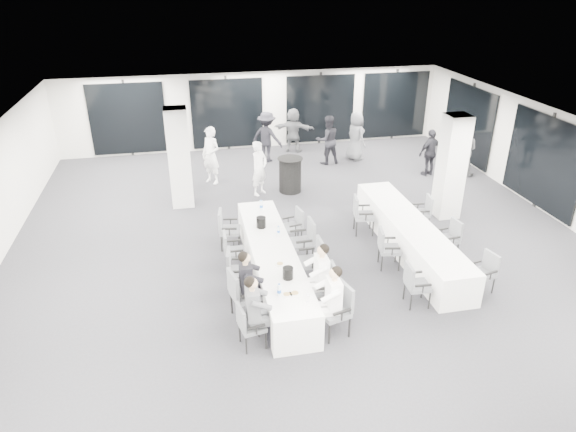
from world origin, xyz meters
name	(u,v)px	position (x,y,z in m)	size (l,w,h in m)	color
room	(329,175)	(0.89, 1.11, 1.39)	(14.04, 16.04, 2.84)	#26262B
column_left	(179,158)	(-2.80, 3.20, 1.40)	(0.60, 0.60, 2.80)	silver
column_right	(451,167)	(4.20, 1.00, 1.40)	(0.60, 0.60, 2.80)	silver
banquet_table_main	(273,264)	(-0.99, -1.22, 0.38)	(0.90, 5.00, 0.75)	white
banquet_table_side	(409,236)	(2.41, -0.62, 0.38)	(0.90, 5.00, 0.75)	white
cocktail_table	(290,175)	(0.40, 3.51, 0.54)	(0.76, 0.76, 1.06)	black
chair_main_left_near	(248,324)	(-1.81, -3.31, 0.50)	(0.51, 0.54, 0.87)	#54575C
chair_main_left_second	(241,292)	(-1.83, -2.45, 0.59)	(0.63, 0.66, 1.04)	#54575C
chair_main_left_mid	(236,269)	(-1.82, -1.53, 0.55)	(0.56, 0.60, 0.97)	#54575C
chair_main_left_fourth	(231,249)	(-1.82, -0.63, 0.52)	(0.46, 0.52, 0.90)	#54575C
chair_main_left_far	(226,227)	(-1.82, 0.40, 0.55)	(0.56, 0.60, 0.97)	#54575C
chair_main_right_near	(338,307)	(-0.15, -3.25, 0.58)	(0.62, 0.64, 1.01)	#54575C
chair_main_right_second	(326,284)	(-0.16, -2.46, 0.55)	(0.51, 0.56, 0.96)	#54575C
chair_main_right_mid	(314,258)	(-0.15, -1.44, 0.56)	(0.50, 0.56, 0.98)	#54575C
chair_main_right_fourth	(305,239)	(-0.15, -0.64, 0.59)	(0.54, 0.60, 1.04)	#54575C
chair_main_right_far	(295,224)	(-0.16, 0.35, 0.50)	(0.51, 0.55, 0.87)	#54575C
chair_side_left_near	(415,282)	(1.58, -2.71, 0.52)	(0.48, 0.53, 0.91)	#54575C
chair_side_left_mid	(386,246)	(1.58, -1.23, 0.53)	(0.55, 0.58, 0.93)	#54575C
chair_side_left_far	(361,213)	(1.58, 0.48, 0.56)	(0.58, 0.62, 0.99)	#54575C
chair_side_right_near	(485,270)	(3.23, -2.53, 0.49)	(0.52, 0.55, 0.86)	#54575C
chair_side_right_mid	(450,236)	(3.24, -1.03, 0.51)	(0.50, 0.54, 0.89)	#54575C
chair_side_right_far	(423,210)	(3.24, 0.40, 0.51)	(0.52, 0.55, 0.90)	#54575C
seated_guest_a	(256,307)	(-1.66, -3.29, 0.81)	(0.50, 0.38, 1.44)	#515358
seated_guest_b	(249,280)	(-1.66, -2.43, 0.81)	(0.50, 0.38, 1.44)	black
seated_guest_c	(330,297)	(-0.32, -3.28, 0.81)	(0.50, 0.38, 1.44)	white
seated_guest_d	(318,273)	(-0.32, -2.45, 0.81)	(0.50, 0.38, 1.44)	white
standing_guest_a	(259,165)	(-0.53, 3.50, 0.92)	(0.67, 0.54, 1.85)	white
standing_guest_b	(328,137)	(2.17, 5.69, 0.96)	(0.92, 0.56, 1.91)	black
standing_guest_c	(267,134)	(0.18, 6.37, 0.99)	(1.28, 0.65, 1.98)	black
standing_guest_d	(431,150)	(5.11, 3.93, 0.87)	(1.02, 0.57, 1.74)	black
standing_guest_e	(356,133)	(3.25, 5.90, 0.95)	(0.92, 0.56, 1.91)	#515358
standing_guest_f	(293,127)	(1.30, 7.20, 0.92)	(1.68, 0.65, 1.83)	#515358
standing_guest_g	(211,152)	(-1.85, 4.72, 1.01)	(0.74, 0.60, 2.03)	white
standing_guest_h	(465,147)	(6.20, 3.76, 0.95)	(0.92, 0.56, 1.90)	#515358
ice_bucket_near	(288,273)	(-0.91, -2.41, 0.87)	(0.21, 0.21, 0.23)	black
ice_bucket_far	(261,222)	(-1.07, -0.17, 0.88)	(0.22, 0.22, 0.25)	black
water_bottle_a	(279,290)	(-1.19, -2.94, 0.87)	(0.08, 0.08, 0.24)	silver
water_bottle_b	(279,230)	(-0.75, -0.60, 0.85)	(0.06, 0.06, 0.20)	silver
water_bottle_c	(261,205)	(-0.92, 0.77, 0.87)	(0.08, 0.08, 0.24)	silver
plate_a	(287,294)	(-1.05, -2.95, 0.76)	(0.22, 0.22, 0.03)	white
plate_b	(295,293)	(-0.89, -2.94, 0.76)	(0.22, 0.22, 0.03)	white
plate_c	(280,264)	(-0.96, -1.86, 0.76)	(0.21, 0.21, 0.03)	white
wine_glass	(308,295)	(-0.73, -3.24, 0.89)	(0.07, 0.07, 0.18)	silver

